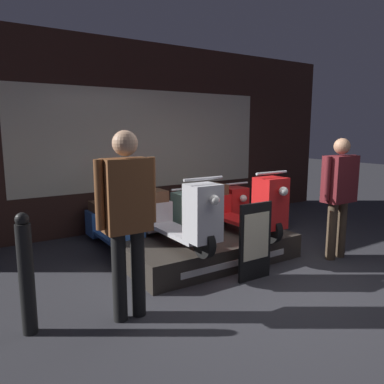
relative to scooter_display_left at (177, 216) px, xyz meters
The scene contains 13 objects.
ground_plane 1.38m from the scooter_display_left, 54.88° to the right, with size 30.00×30.00×0.00m, color #2D2D33.
shop_wall_back 2.46m from the scooter_display_left, 72.40° to the left, with size 8.48×0.09×3.20m.
display_platform 0.73m from the scooter_display_left, ahead, with size 2.27×1.14×0.31m.
scooter_display_left is the anchor object (origin of this frame).
scooter_display_right 1.02m from the scooter_display_left, ahead, with size 0.50×1.62×0.90m.
scooter_backrow_0 1.28m from the scooter_display_left, 107.39° to the left, with size 0.50×1.62×0.90m.
scooter_backrow_1 1.34m from the scooter_display_left, 66.13° to the left, with size 0.50×1.62×0.90m.
scooter_backrow_2 1.88m from the scooter_display_left, 39.85° to the left, with size 0.50×1.62×0.90m.
scooter_backrow_3 2.63m from the scooter_display_left, 27.10° to the left, with size 0.50×1.62×0.90m.
person_left_browsing 1.34m from the scooter_display_left, 140.59° to the right, with size 0.57×0.23×1.72m.
person_right_browsing 2.19m from the scooter_display_left, 22.34° to the right, with size 0.61×0.25×1.62m.
price_sign_board 1.00m from the scooter_display_left, 53.39° to the right, with size 0.46×0.04×0.91m.
street_bollard 1.94m from the scooter_display_left, 161.56° to the right, with size 0.13×0.13×1.06m.
Camera 1 is at (-2.97, -2.89, 1.73)m, focal length 35.00 mm.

